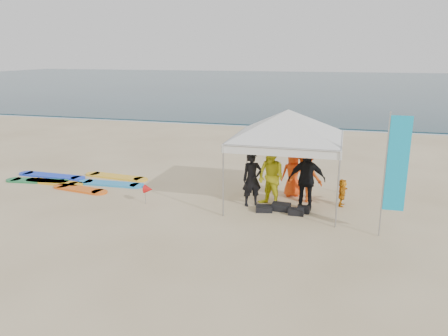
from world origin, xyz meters
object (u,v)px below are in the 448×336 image
(marker_pennant, at_px, (148,189))
(person_seated, at_px, (342,192))
(feather_flag, at_px, (396,166))
(surfboard_spread, at_px, (75,181))
(canopy_tent, at_px, (288,110))
(person_black_a, at_px, (252,179))
(person_orange_b, at_px, (293,174))
(person_black_b, at_px, (307,180))
(person_yellow, at_px, (271,177))
(person_orange_a, at_px, (305,176))

(marker_pennant, bearing_deg, person_seated, 13.98)
(feather_flag, distance_m, surfboard_spread, 11.37)
(marker_pennant, height_order, surfboard_spread, marker_pennant)
(feather_flag, bearing_deg, canopy_tent, 147.03)
(person_black_a, height_order, feather_flag, feather_flag)
(person_seated, relative_size, feather_flag, 0.26)
(person_seated, bearing_deg, person_orange_b, 76.71)
(person_black_b, xyz_separation_m, surfboard_spread, (-8.66, 0.73, -0.93))
(person_yellow, relative_size, person_orange_a, 1.13)
(feather_flag, bearing_deg, person_orange_a, 136.24)
(person_orange_b, relative_size, feather_flag, 0.47)
(marker_pennant, bearing_deg, canopy_tent, 16.41)
(person_yellow, distance_m, person_orange_a, 1.28)
(person_orange_a, height_order, marker_pennant, person_orange_a)
(person_orange_a, bearing_deg, person_orange_b, -43.50)
(person_seated, distance_m, surfboard_spread, 9.74)
(person_black_b, bearing_deg, surfboard_spread, -12.68)
(person_black_a, distance_m, surfboard_spread, 7.06)
(canopy_tent, xyz_separation_m, feather_flag, (3.01, -1.95, -1.08))
(person_yellow, height_order, marker_pennant, person_yellow)
(canopy_tent, bearing_deg, person_black_a, -153.80)
(person_black_b, distance_m, person_seated, 1.37)
(person_yellow, xyz_separation_m, surfboard_spread, (-7.55, 0.74, -0.93))
(person_black_a, relative_size, person_yellow, 0.90)
(person_black_a, relative_size, person_black_b, 0.90)
(person_black_b, height_order, person_seated, person_black_b)
(canopy_tent, bearing_deg, person_yellow, -134.42)
(canopy_tent, bearing_deg, marker_pennant, -163.59)
(person_orange_b, distance_m, person_seated, 1.76)
(canopy_tent, xyz_separation_m, surfboard_spread, (-7.97, 0.31, -2.99))
(marker_pennant, bearing_deg, person_yellow, 12.11)
(person_orange_b, height_order, feather_flag, feather_flag)
(person_orange_b, xyz_separation_m, surfboard_spread, (-8.10, -0.50, -0.74))
(person_black_a, height_order, surfboard_spread, person_black_a)
(person_black_a, xyz_separation_m, feather_flag, (4.01, -1.46, 1.08))
(canopy_tent, bearing_deg, feather_flag, -32.97)
(feather_flag, relative_size, marker_pennant, 5.21)
(person_orange_a, xyz_separation_m, canopy_tent, (-0.57, -0.38, 2.17))
(person_black_a, xyz_separation_m, marker_pennant, (-3.22, -0.75, -0.38))
(person_black_a, height_order, person_yellow, person_yellow)
(person_black_b, relative_size, feather_flag, 0.58)
(person_orange_b, bearing_deg, surfboard_spread, -13.42)
(person_black_a, bearing_deg, surfboard_spread, 143.13)
(canopy_tent, distance_m, surfboard_spread, 8.52)
(person_orange_a, distance_m, surfboard_spread, 8.58)
(person_yellow, relative_size, marker_pennant, 3.01)
(person_yellow, height_order, canopy_tent, canopy_tent)
(person_orange_a, relative_size, person_orange_b, 1.10)
(person_black_a, distance_m, person_yellow, 0.59)
(person_seated, distance_m, marker_pennant, 6.17)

